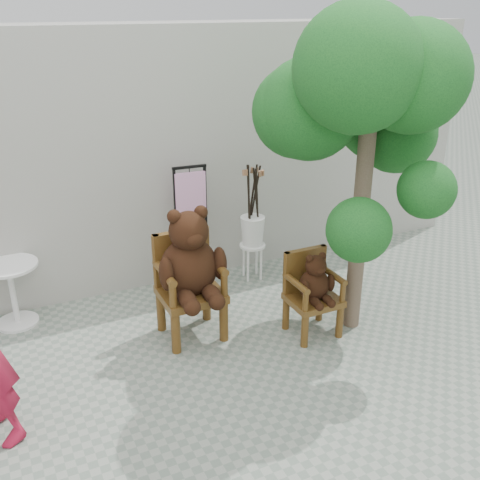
{
  "coord_description": "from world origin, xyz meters",
  "views": [
    {
      "loc": [
        -1.73,
        -3.42,
        3.2
      ],
      "look_at": [
        0.56,
        1.38,
        0.95
      ],
      "focal_mm": 42.0,
      "sensor_mm": 36.0,
      "label": 1
    }
  ],
  "objects_px": {
    "chair_big": "(190,267)",
    "display_stand": "(192,242)",
    "chair_small": "(313,286)",
    "cafe_table": "(12,287)",
    "stool_bucket": "(253,230)",
    "tree": "(359,106)"
  },
  "relations": [
    {
      "from": "chair_big",
      "to": "display_stand",
      "type": "bearing_deg",
      "value": 68.19
    },
    {
      "from": "chair_small",
      "to": "cafe_table",
      "type": "relative_size",
      "value": 1.29
    },
    {
      "from": "cafe_table",
      "to": "stool_bucket",
      "type": "relative_size",
      "value": 0.48
    },
    {
      "from": "cafe_table",
      "to": "stool_bucket",
      "type": "bearing_deg",
      "value": -2.27
    },
    {
      "from": "chair_big",
      "to": "tree",
      "type": "xyz_separation_m",
      "value": [
        1.54,
        -0.48,
        1.54
      ]
    },
    {
      "from": "tree",
      "to": "display_stand",
      "type": "bearing_deg",
      "value": 127.31
    },
    {
      "from": "chair_big",
      "to": "cafe_table",
      "type": "distance_m",
      "value": 1.95
    },
    {
      "from": "chair_small",
      "to": "stool_bucket",
      "type": "bearing_deg",
      "value": 89.68
    },
    {
      "from": "stool_bucket",
      "to": "tree",
      "type": "distance_m",
      "value": 2.22
    },
    {
      "from": "display_stand",
      "to": "stool_bucket",
      "type": "distance_m",
      "value": 0.76
    },
    {
      "from": "display_stand",
      "to": "tree",
      "type": "relative_size",
      "value": 0.47
    },
    {
      "from": "chair_small",
      "to": "stool_bucket",
      "type": "distance_m",
      "value": 1.39
    },
    {
      "from": "chair_small",
      "to": "display_stand",
      "type": "xyz_separation_m",
      "value": [
        -0.74,
        1.49,
        0.04
      ]
    },
    {
      "from": "chair_big",
      "to": "display_stand",
      "type": "relative_size",
      "value": 0.93
    },
    {
      "from": "cafe_table",
      "to": "display_stand",
      "type": "relative_size",
      "value": 0.47
    },
    {
      "from": "chair_big",
      "to": "cafe_table",
      "type": "xyz_separation_m",
      "value": [
        -1.63,
        1.02,
        -0.34
      ]
    },
    {
      "from": "display_stand",
      "to": "tree",
      "type": "xyz_separation_m",
      "value": [
        1.14,
        -1.5,
        1.74
      ]
    },
    {
      "from": "cafe_table",
      "to": "stool_bucket",
      "type": "height_order",
      "value": "stool_bucket"
    },
    {
      "from": "cafe_table",
      "to": "display_stand",
      "type": "distance_m",
      "value": 2.04
    },
    {
      "from": "chair_big",
      "to": "stool_bucket",
      "type": "bearing_deg",
      "value": 38.1
    },
    {
      "from": "stool_bucket",
      "to": "tree",
      "type": "bearing_deg",
      "value": -74.39
    },
    {
      "from": "display_stand",
      "to": "chair_big",
      "type": "bearing_deg",
      "value": -108.11
    }
  ]
}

